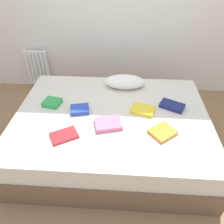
% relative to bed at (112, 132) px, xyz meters
% --- Properties ---
extents(ground_plane, '(8.00, 8.00, 0.00)m').
position_rel_bed_xyz_m(ground_plane, '(0.00, 0.00, -0.25)').
color(ground_plane, '#93704C').
extents(bed, '(2.00, 1.50, 0.50)m').
position_rel_bed_xyz_m(bed, '(0.00, 0.00, 0.00)').
color(bed, brown).
rests_on(bed, ground).
extents(radiator, '(0.33, 0.04, 0.54)m').
position_rel_bed_xyz_m(radiator, '(-1.21, 1.20, 0.11)').
color(radiator, white).
rests_on(radiator, ground).
extents(pillow, '(0.48, 0.27, 0.13)m').
position_rel_bed_xyz_m(pillow, '(0.12, 0.53, 0.32)').
color(pillow, white).
rests_on(pillow, bed).
extents(textbook_orange, '(0.28, 0.28, 0.03)m').
position_rel_bed_xyz_m(textbook_orange, '(0.48, -0.26, 0.27)').
color(textbook_orange, orange).
rests_on(textbook_orange, bed).
extents(textbook_blue, '(0.21, 0.19, 0.04)m').
position_rel_bed_xyz_m(textbook_blue, '(-0.33, 0.02, 0.27)').
color(textbook_blue, '#2847B7').
rests_on(textbook_blue, bed).
extents(textbook_yellow, '(0.27, 0.22, 0.04)m').
position_rel_bed_xyz_m(textbook_yellow, '(0.32, 0.06, 0.27)').
color(textbook_yellow, yellow).
rests_on(textbook_yellow, bed).
extents(textbook_red, '(0.28, 0.26, 0.02)m').
position_rel_bed_xyz_m(textbook_red, '(-0.41, -0.35, 0.26)').
color(textbook_red, red).
rests_on(textbook_red, bed).
extents(textbook_navy, '(0.28, 0.23, 0.05)m').
position_rel_bed_xyz_m(textbook_navy, '(0.63, 0.14, 0.28)').
color(textbook_navy, navy).
rests_on(textbook_navy, bed).
extents(textbook_pink, '(0.29, 0.25, 0.04)m').
position_rel_bed_xyz_m(textbook_pink, '(-0.02, -0.18, 0.27)').
color(textbook_pink, pink).
rests_on(textbook_pink, bed).
extents(textbook_green, '(0.20, 0.19, 0.05)m').
position_rel_bed_xyz_m(textbook_green, '(-0.65, 0.12, 0.28)').
color(textbook_green, green).
rests_on(textbook_green, bed).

